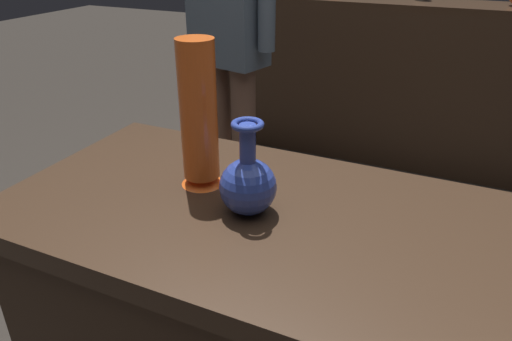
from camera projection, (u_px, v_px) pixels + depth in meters
name	position (u px, v px, depth m)	size (l,w,h in m)	color
display_plinth	(263.00, 341.00, 1.23)	(1.20, 0.64, 0.80)	#382619
back_display_shelf	(406.00, 85.00, 2.97)	(2.60, 0.40, 0.99)	#382619
vase_centerpiece	(248.00, 183.00, 1.02)	(0.12, 0.12, 0.21)	#2D429E
vase_tall_behind	(199.00, 117.00, 1.09)	(0.10, 0.10, 0.35)	#E55B1E
visitor_near_left	(228.00, 24.00, 2.00)	(0.46, 0.25, 1.69)	brown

